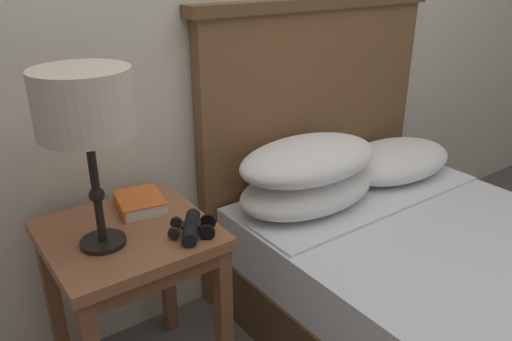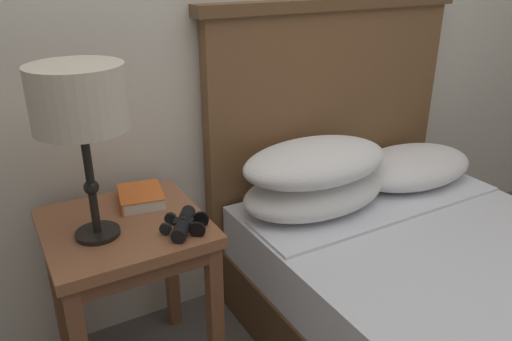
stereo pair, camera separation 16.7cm
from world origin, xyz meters
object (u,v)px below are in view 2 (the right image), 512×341
(table_lamp, at_px, (79,102))
(book_on_nightstand, at_px, (140,197))
(nightstand, at_px, (127,249))
(binoculars_pair, at_px, (184,224))
(bed, at_px, (459,300))

(table_lamp, height_order, book_on_nightstand, table_lamp)
(nightstand, xyz_separation_m, table_lamp, (-0.09, -0.04, 0.50))
(table_lamp, xyz_separation_m, binoculars_pair, (0.23, -0.10, -0.38))
(bed, bearing_deg, nightstand, 152.16)
(bed, bearing_deg, binoculars_pair, 155.51)
(bed, height_order, binoculars_pair, bed)
(nightstand, relative_size, table_lamp, 1.22)
(bed, distance_m, book_on_nightstand, 1.14)
(bed, height_order, table_lamp, bed)
(nightstand, distance_m, binoculars_pair, 0.23)
(nightstand, relative_size, bed, 0.33)
(bed, relative_size, binoculars_pair, 11.75)
(nightstand, height_order, table_lamp, table_lamp)
(nightstand, bearing_deg, bed, -27.84)
(binoculars_pair, bearing_deg, table_lamp, 156.57)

